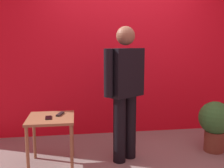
# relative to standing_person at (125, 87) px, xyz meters

# --- Properties ---
(back_wall_red) EXTENTS (5.81, 0.12, 3.28)m
(back_wall_red) POSITION_rel_standing_person_xyz_m (0.16, 1.05, 0.71)
(back_wall_red) COLOR red
(back_wall_red) RESTS_ON ground_plane
(standing_person) EXTENTS (0.60, 0.46, 1.65)m
(standing_person) POSITION_rel_standing_person_xyz_m (0.00, 0.00, 0.00)
(standing_person) COLOR black
(standing_person) RESTS_ON ground_plane
(side_table) EXTENTS (0.53, 0.53, 0.60)m
(side_table) POSITION_rel_standing_person_xyz_m (-0.89, -0.05, -0.42)
(side_table) COLOR olive
(side_table) RESTS_ON ground_plane
(cell_phone) EXTENTS (0.08, 0.15, 0.01)m
(cell_phone) POSITION_rel_standing_person_xyz_m (-0.91, -0.10, -0.32)
(cell_phone) COLOR black
(cell_phone) RESTS_ON side_table
(tv_remote) EXTENTS (0.09, 0.18, 0.02)m
(tv_remote) POSITION_rel_standing_person_xyz_m (-0.79, 0.03, -0.31)
(tv_remote) COLOR black
(tv_remote) RESTS_ON side_table
(potted_plant) EXTENTS (0.44, 0.44, 0.69)m
(potted_plant) POSITION_rel_standing_person_xyz_m (1.25, 0.08, -0.52)
(potted_plant) COLOR brown
(potted_plant) RESTS_ON ground_plane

